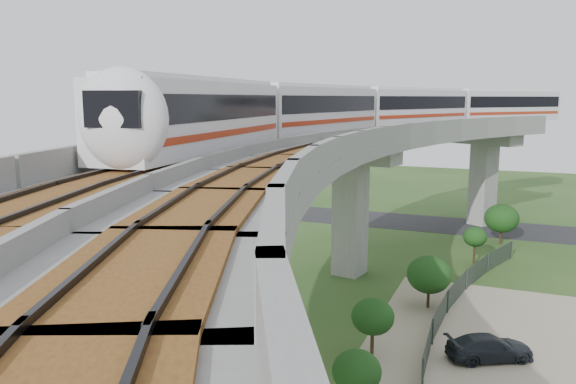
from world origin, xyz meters
name	(u,v)px	position (x,y,z in m)	size (l,w,h in m)	color
ground	(286,322)	(0.00, 0.00, 0.00)	(160.00, 160.00, 0.00)	#26461C
dirt_lot	(546,381)	(14.00, -2.00, 0.02)	(18.00, 26.00, 0.04)	gray
asphalt_road	(391,220)	(0.00, 30.00, 0.01)	(60.00, 8.00, 0.03)	#232326
viaduct	(351,174)	(3.84, 0.00, 9.05)	(19.58, 73.98, 11.40)	#99968E
metro_train	(390,108)	(2.49, 15.84, 12.31)	(20.42, 59.07, 3.64)	silver
fence	(457,336)	(9.75, 0.00, 0.75)	(3.87, 38.73, 1.50)	#2D382D
tree_0	(502,218)	(11.24, 23.83, 2.41)	(3.02, 3.02, 3.70)	#382314
tree_1	(475,237)	(9.48, 16.12, 2.31)	(1.84, 1.84, 3.11)	#382314
tree_2	(429,275)	(7.47, 5.41, 2.19)	(2.76, 2.76, 3.37)	#382314
tree_3	(373,317)	(5.87, -2.82, 2.27)	(2.17, 2.17, 3.20)	#382314
tree_4	(357,371)	(6.63, -8.67, 2.27)	(2.00, 2.00, 3.13)	#382314
car_dark	(490,347)	(11.40, -0.67, 0.67)	(1.77, 4.36, 1.27)	black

